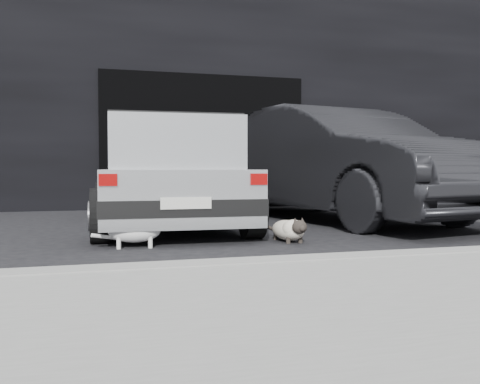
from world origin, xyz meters
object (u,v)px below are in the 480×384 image
object	(u,v)px
silver_hatchback	(166,170)
second_car	(339,163)
cat_white	(138,230)
cat_siamese	(290,230)

from	to	relation	value
silver_hatchback	second_car	distance (m)	2.65
second_car	cat_white	size ratio (longest dim) A/B	6.79
silver_hatchback	cat_white	bearing A→B (deg)	-105.48
cat_white	cat_siamese	bearing A→B (deg)	93.33
cat_white	second_car	bearing A→B (deg)	126.96
second_car	cat_siamese	size ratio (longest dim) A/B	6.29
silver_hatchback	second_car	xyz separation A→B (m)	(2.63, 0.37, 0.10)
cat_siamese	second_car	bearing A→B (deg)	-131.32
silver_hatchback	cat_siamese	bearing A→B (deg)	-55.10
silver_hatchback	cat_white	size ratio (longest dim) A/B	5.01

